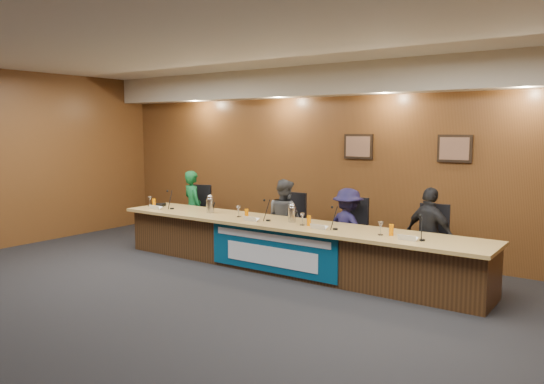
{
  "coord_description": "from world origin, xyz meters",
  "views": [
    {
      "loc": [
        4.39,
        -4.18,
        2.15
      ],
      "look_at": [
        -0.4,
        2.57,
        1.16
      ],
      "focal_mm": 35.0,
      "sensor_mm": 36.0,
      "label": 1
    }
  ],
  "objects": [
    {
      "name": "banner_text_lower",
      "position": [
        0.0,
        1.97,
        0.3
      ],
      "size": [
        1.6,
        0.01,
        0.28
      ],
      "primitive_type": "cube",
      "color": "silver",
      "rests_on": "banner"
    },
    {
      "name": "dais_body",
      "position": [
        0.0,
        2.4,
        0.35
      ],
      "size": [
        6.0,
        0.8,
        0.7
      ],
      "primitive_type": "cube",
      "color": "#3C2513",
      "rests_on": "floor"
    },
    {
      "name": "speakerphone",
      "position": [
        -2.76,
        2.38,
        0.78
      ],
      "size": [
        0.32,
        0.32,
        0.05
      ],
      "primitive_type": "cylinder",
      "color": "black",
      "rests_on": "dais_top"
    },
    {
      "name": "banner_text_upper",
      "position": [
        0.0,
        1.97,
        0.58
      ],
      "size": [
        2.0,
        0.01,
        0.1
      ],
      "primitive_type": "cube",
      "color": "silver",
      "rests_on": "banner"
    },
    {
      "name": "wall_photo_left",
      "position": [
        0.4,
        3.97,
        1.85
      ],
      "size": [
        0.52,
        0.04,
        0.42
      ],
      "primitive_type": "cube",
      "color": "black",
      "rests_on": "wall_back"
    },
    {
      "name": "microphone_c",
      "position": [
        0.91,
        2.25,
        0.76
      ],
      "size": [
        0.07,
        0.07,
        0.02
      ],
      "primitive_type": "cylinder",
      "color": "black",
      "rests_on": "dais_top"
    },
    {
      "name": "carafe_left",
      "position": [
        -1.51,
        2.36,
        0.87
      ],
      "size": [
        0.13,
        0.13,
        0.24
      ],
      "primitive_type": "cylinder",
      "color": "silver",
      "rests_on": "dais_top"
    },
    {
      "name": "water_glass_b",
      "position": [
        -0.87,
        2.32,
        0.84
      ],
      "size": [
        0.08,
        0.08,
        0.18
      ],
      "primitive_type": "cylinder",
      "color": "silver",
      "rests_on": "dais_top"
    },
    {
      "name": "office_chair_d",
      "position": [
        1.98,
        3.11,
        0.48
      ],
      "size": [
        0.56,
        0.56,
        0.08
      ],
      "primitive_type": "cube",
      "rotation": [
        0.0,
        0.0,
        0.19
      ],
      "color": "black",
      "rests_on": "floor"
    },
    {
      "name": "wall_photo_right",
      "position": [
        2.0,
        3.97,
        1.85
      ],
      "size": [
        0.52,
        0.04,
        0.42
      ],
      "primitive_type": "cube",
      "color": "black",
      "rests_on": "wall_back"
    },
    {
      "name": "juice_glass_a",
      "position": [
        -2.78,
        2.27,
        0.82
      ],
      "size": [
        0.06,
        0.06,
        0.15
      ],
      "primitive_type": "cylinder",
      "color": "#FF7F00",
      "rests_on": "dais_top"
    },
    {
      "name": "juice_glass_b",
      "position": [
        -0.67,
        2.27,
        0.82
      ],
      "size": [
        0.06,
        0.06,
        0.15
      ],
      "primitive_type": "cylinder",
      "color": "#FF7F00",
      "rests_on": "dais_top"
    },
    {
      "name": "nameplate_d",
      "position": [
        1.99,
        2.13,
        0.8
      ],
      "size": [
        0.24,
        0.08,
        0.1
      ],
      "primitive_type": "cube",
      "rotation": [
        0.31,
        0.0,
        0.0
      ],
      "color": "white",
      "rests_on": "dais_top"
    },
    {
      "name": "nameplate_a",
      "position": [
        -2.58,
        2.09,
        0.8
      ],
      "size": [
        0.24,
        0.08,
        0.1
      ],
      "primitive_type": "cube",
      "rotation": [
        0.31,
        0.0,
        0.0
      ],
      "color": "white",
      "rests_on": "dais_top"
    },
    {
      "name": "dais_top",
      "position": [
        0.0,
        2.35,
        0.72
      ],
      "size": [
        6.1,
        0.95,
        0.05
      ],
      "primitive_type": "cube",
      "color": "tan",
      "rests_on": "dais_body"
    },
    {
      "name": "panelist_d",
      "position": [
        1.98,
        3.01,
        0.67
      ],
      "size": [
        0.85,
        0.57,
        1.34
      ],
      "primitive_type": "imported",
      "rotation": [
        0.0,
        0.0,
        2.8
      ],
      "color": "black",
      "rests_on": "floor"
    },
    {
      "name": "microphone_b",
      "position": [
        -0.27,
        2.29,
        0.76
      ],
      "size": [
        0.07,
        0.07,
        0.02
      ],
      "primitive_type": "cylinder",
      "color": "black",
      "rests_on": "dais_top"
    },
    {
      "name": "water_glass_d",
      "position": [
        1.58,
        2.27,
        0.84
      ],
      "size": [
        0.08,
        0.08,
        0.18
      ],
      "primitive_type": "cylinder",
      "color": "silver",
      "rests_on": "dais_top"
    },
    {
      "name": "panelist_b",
      "position": [
        -0.45,
        3.01,
        0.66
      ],
      "size": [
        0.76,
        0.67,
        1.33
      ],
      "primitive_type": "imported",
      "rotation": [
        0.0,
        0.0,
        2.84
      ],
      "color": "#444649",
      "rests_on": "floor"
    },
    {
      "name": "water_glass_c",
      "position": [
        0.35,
        2.27,
        0.84
      ],
      "size": [
        0.08,
        0.08,
        0.18
      ],
      "primitive_type": "cylinder",
      "color": "silver",
      "rests_on": "dais_top"
    },
    {
      "name": "floor",
      "position": [
        0.0,
        0.0,
        0.0
      ],
      "size": [
        10.0,
        10.0,
        0.0
      ],
      "primitive_type": "plane",
      "color": "black",
      "rests_on": "ground"
    },
    {
      "name": "water_glass_a",
      "position": [
        -2.93,
        2.31,
        0.84
      ],
      "size": [
        0.08,
        0.08,
        0.18
      ],
      "primitive_type": "cylinder",
      "color": "silver",
      "rests_on": "dais_top"
    },
    {
      "name": "nameplate_c",
      "position": [
        0.7,
        2.13,
        0.8
      ],
      "size": [
        0.24,
        0.08,
        0.1
      ],
      "primitive_type": "cube",
      "rotation": [
        0.31,
        0.0,
        0.0
      ],
      "color": "white",
      "rests_on": "dais_top"
    },
    {
      "name": "microphone_d",
      "position": [
        2.15,
        2.24,
        0.76
      ],
      "size": [
        0.07,
        0.07,
        0.02
      ],
      "primitive_type": "cylinder",
      "color": "black",
      "rests_on": "dais_top"
    },
    {
      "name": "soffit",
      "position": [
        0.0,
        3.75,
        2.95
      ],
      "size": [
        10.0,
        0.5,
        0.5
      ],
      "primitive_type": "cube",
      "color": "beige",
      "rests_on": "wall_back"
    },
    {
      "name": "juice_glass_c",
      "position": [
        0.45,
        2.3,
        0.82
      ],
      "size": [
        0.06,
        0.06,
        0.15
      ],
      "primitive_type": "cylinder",
      "color": "#FF7F00",
      "rests_on": "dais_top"
    },
    {
      "name": "panelist_a",
      "position": [
        -2.54,
        3.01,
        0.68
      ],
      "size": [
        0.58,
        0.48,
        1.37
      ],
      "primitive_type": "imported",
      "rotation": [
        0.0,
        0.0,
        2.78
      ],
      "color": "#0D5125",
      "rests_on": "floor"
    },
    {
      "name": "ceiling",
      "position": [
        0.0,
        0.0,
        3.2
      ],
      "size": [
        10.0,
        8.0,
        0.04
      ],
      "primitive_type": "cube",
      "color": "silver",
      "rests_on": "wall_back"
    },
    {
      "name": "nameplate_b",
      "position": [
        -0.48,
        2.1,
        0.8
      ],
      "size": [
        0.24,
        0.08,
        0.1
      ],
      "primitive_type": "cube",
      "rotation": [
        0.31,
        0.0,
        0.0
      ],
      "color": "white",
      "rests_on": "dais_top"
    },
    {
      "name": "panelist_c",
      "position": [
        0.72,
        3.01,
        0.62
      ],
      "size": [
        0.9,
        0.65,
        1.25
      ],
      "primitive_type": "imported",
      "rotation": [
        0.0,
        0.0,
        2.88
      ],
      "color": "#161336",
      "rests_on": "floor"
    },
    {
      "name": "office_chair_a",
      "position": [
        -2.54,
        3.11,
        0.48
      ],
      "size": [
        0.62,
        0.62,
        0.08
      ],
      "primitive_type": "cube",
      "rotation": [
        0.0,
        0.0,
        0.35
      ],
      "color": "black",
      "rests_on": "floor"
    },
    {
      "name": "office_chair_c",
      "position": [
        0.72,
        3.11,
        0.48
      ],
      "size": [
        0.54,
        0.54,
        0.08
      ],
      "primitive_type": "cube",
      "rotation": [
        0.0,
        0.0,
        0.14
      ],
      "color": "black",
      "rests_on": "floor"
    },
    {
      "name": "banner",
      "position": [
        0.0,
        1.99,
        0.38
      ],
      "size": [
        2.2,
        0.02,
        0.65
      ],
      "primitive_type": "cube",
      "color": "navy",
      "rests_on": "dais_body"
    },
    {
      "name": "wall_back",
      "position": [
        0.0,
        4.0,
        1.6
      ],
      "size": [
        10.0,
        0.04,
        3.2
      ],
      "primitive_type": "cube",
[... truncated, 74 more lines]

